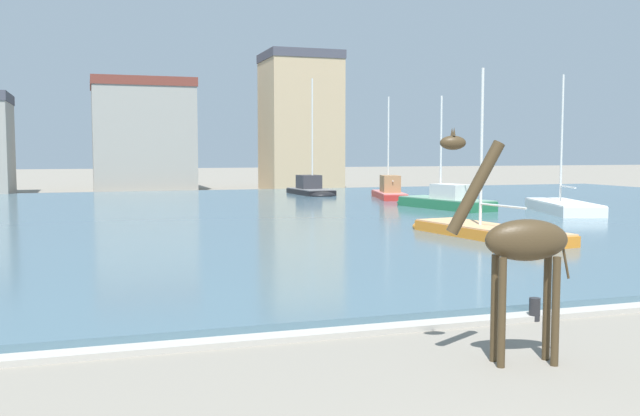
# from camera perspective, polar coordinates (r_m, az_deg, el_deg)

# --- Properties ---
(harbor_water) EXTENTS (90.23, 48.53, 0.27)m
(harbor_water) POSITION_cam_1_polar(r_m,az_deg,el_deg) (37.97, -11.63, -0.83)
(harbor_water) COLOR #476675
(harbor_water) RESTS_ON ground
(quay_edge_coping) EXTENTS (90.23, 0.50, 0.12)m
(quay_edge_coping) POSITION_cam_1_polar(r_m,az_deg,el_deg) (14.19, -0.11, -10.11)
(quay_edge_coping) COLOR #ADA89E
(quay_edge_coping) RESTS_ON ground
(giraffe_statue) EXTENTS (2.30, 0.87, 4.06)m
(giraffe_statue) POSITION_cam_1_polar(r_m,az_deg,el_deg) (12.57, 15.73, -2.85)
(giraffe_statue) COLOR #42331E
(giraffe_statue) RESTS_ON ground
(sailboat_green) EXTENTS (3.57, 7.71, 6.93)m
(sailboat_green) POSITION_cam_1_polar(r_m,az_deg,el_deg) (43.01, 9.63, 0.43)
(sailboat_green) COLOR #236B42
(sailboat_green) RESTS_ON ground
(sailboat_black) EXTENTS (2.61, 5.91, 9.28)m
(sailboat_black) POSITION_cam_1_polar(r_m,az_deg,el_deg) (55.53, -0.64, 1.42)
(sailboat_black) COLOR black
(sailboat_black) RESTS_ON ground
(sailboat_white) EXTENTS (4.46, 8.01, 7.88)m
(sailboat_white) POSITION_cam_1_polar(r_m,az_deg,el_deg) (42.07, 18.64, -0.01)
(sailboat_white) COLOR white
(sailboat_white) RESTS_ON ground
(sailboat_red) EXTENTS (3.29, 7.20, 7.57)m
(sailboat_red) POSITION_cam_1_polar(r_m,az_deg,el_deg) (51.73, 5.50, 1.20)
(sailboat_red) COLOR red
(sailboat_red) RESTS_ON ground
(sailboat_orange) EXTENTS (3.11, 8.68, 6.92)m
(sailboat_orange) POSITION_cam_1_polar(r_m,az_deg,el_deg) (29.17, 12.49, -1.97)
(sailboat_orange) COLOR orange
(sailboat_orange) RESTS_ON ground
(mooring_bollard) EXTENTS (0.24, 0.24, 0.50)m
(mooring_bollard) POSITION_cam_1_polar(r_m,az_deg,el_deg) (16.16, 16.86, -7.80)
(mooring_bollard) COLOR #232326
(mooring_bollard) RESTS_ON ground
(townhouse_tall_gabled) EXTENTS (9.03, 7.89, 10.14)m
(townhouse_tall_gabled) POSITION_cam_1_polar(r_m,az_deg,el_deg) (67.24, -14.03, 5.67)
(townhouse_tall_gabled) COLOR gray
(townhouse_tall_gabled) RESTS_ON ground
(townhouse_end_terrace) EXTENTS (6.91, 6.55, 12.92)m
(townhouse_end_terrace) POSITION_cam_1_polar(r_m,az_deg,el_deg) (67.82, -1.60, 6.97)
(townhouse_end_terrace) COLOR tan
(townhouse_end_terrace) RESTS_ON ground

